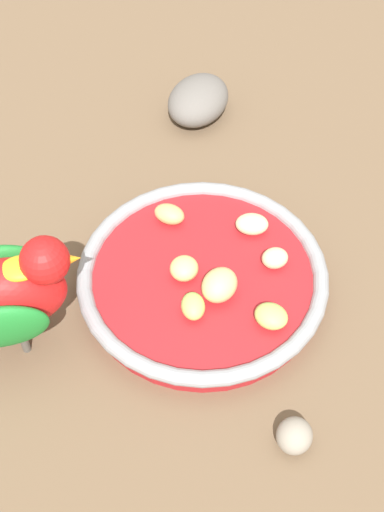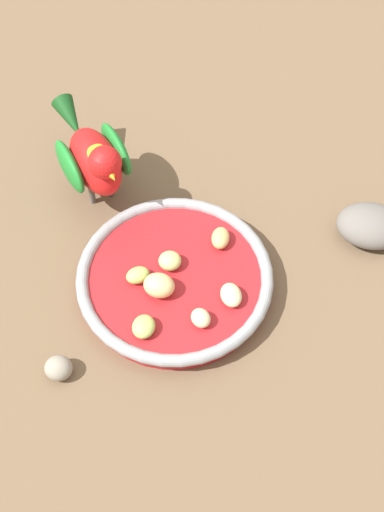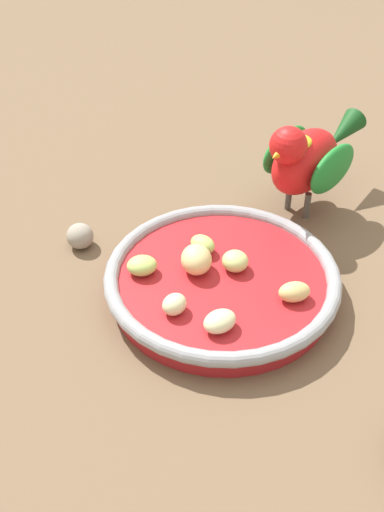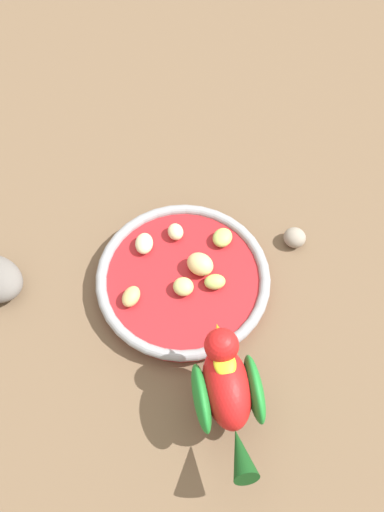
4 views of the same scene
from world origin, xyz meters
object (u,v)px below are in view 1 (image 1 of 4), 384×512
Objects in this scene: apple_piece_2 at (271,316)px; parrot at (1,292)px; apple_piece_0 at (169,214)px; apple_piece_3 at (219,285)px; apple_piece_4 at (252,224)px; feeding_bowl at (207,279)px; apple_piece_6 at (184,268)px; pebble_0 at (294,436)px; apple_piece_5 at (275,258)px; apple_piece_1 at (194,306)px; rock_large at (198,100)px.

parrot is (0.22, 0.05, 0.04)m from apple_piece_2.
apple_piece_3 reaches higher than apple_piece_0.
apple_piece_2 is 0.11m from apple_piece_4.
apple_piece_6 is at bearing 11.87° from feeding_bowl.
feeding_bowl is 7.45× the size of pebble_0.
pebble_0 is at bearing 109.22° from apple_piece_2.
pebble_0 is (-0.03, 0.10, -0.02)m from apple_piece_2.
apple_piece_5 is 0.08m from apple_piece_6.
apple_piece_3 reaches higher than apple_piece_2.
parrot is (0.15, 0.05, 0.04)m from apple_piece_1.
apple_piece_1 is 0.94× the size of apple_piece_2.
apple_piece_6 is 0.86× the size of pebble_0.
apple_piece_4 is (-0.08, -0.00, 0.00)m from apple_piece_0.
apple_piece_3 is 0.04m from apple_piece_6.
apple_piece_6 reaches higher than apple_piece_2.
apple_piece_1 and apple_piece_2 have the same top height.
apple_piece_3 reaches higher than apple_piece_1.
apple_piece_2 is 0.17× the size of parrot.
apple_piece_6 is (0.05, 0.07, 0.00)m from apple_piece_4.
rock_large is (0.06, -0.25, 0.01)m from feeding_bowl.
apple_piece_3 is at bearing 105.53° from rock_large.
feeding_bowl is 0.19m from parrot.
rock_large is at bearing -74.47° from apple_piece_3.
apple_piece_4 is 0.37× the size of rock_large.
apple_piece_0 is at bearing -17.22° from apple_piece_5.
parrot is 1.99× the size of rock_large.
rock_large reaches higher than apple_piece_6.
apple_piece_3 is (-0.01, 0.02, 0.02)m from feeding_bowl.
apple_piece_3 is at bearing 78.30° from apple_piece_4.
parrot is at bearing -10.57° from pebble_0.
rock_large is (0.06, -0.29, -0.01)m from apple_piece_1.
apple_piece_2 is at bearing 107.82° from apple_piece_4.
apple_piece_0 is at bearing 93.07° from rock_large.
apple_piece_2 is at bearing -70.78° from pebble_0.
feeding_bowl is 7.83× the size of apple_piece_2.
apple_piece_1 is (0.00, 0.04, 0.02)m from feeding_bowl.
apple_piece_6 is 0.25m from rock_large.
apple_piece_4 is (0.03, -0.10, 0.00)m from apple_piece_2.
feeding_bowl is at bearing -54.21° from pebble_0.
apple_piece_5 is 0.25m from rock_large.
apple_piece_4 is at bearing -71.49° from pebble_0.
rock_large reaches higher than apple_piece_0.
apple_piece_0 is 0.84× the size of apple_piece_3.
pebble_0 is at bearing 125.46° from apple_piece_3.
rock_large is (0.12, -0.22, -0.01)m from apple_piece_5.
apple_piece_5 is (-0.06, -0.03, 0.02)m from feeding_bowl.
apple_piece_0 and apple_piece_5 have the same top height.
apple_piece_2 is at bearing -10.14° from parrot.
apple_piece_4 is at bearing 16.03° from parrot.
apple_piece_4 is (-0.02, -0.08, -0.00)m from apple_piece_3.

